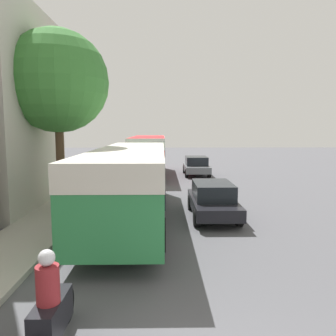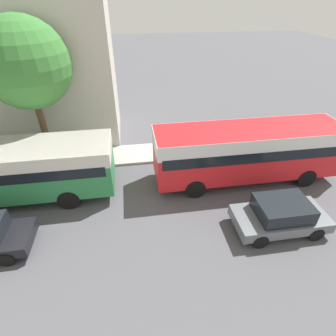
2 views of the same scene
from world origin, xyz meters
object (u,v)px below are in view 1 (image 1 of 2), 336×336
object	(u,v)px
bus_following	(148,150)
car_crossing	(213,199)
pedestrian_walking_away	(115,160)
bus_lead	(131,173)
motorcycle_behind_lead	(50,312)
car_far_curb	(196,165)

from	to	relation	value
bus_following	car_crossing	world-z (taller)	bus_following
car_crossing	pedestrian_walking_away	bearing A→B (deg)	113.95
bus_lead	bus_following	world-z (taller)	bus_following
bus_lead	motorcycle_behind_lead	bearing A→B (deg)	-94.16
pedestrian_walking_away	car_crossing	bearing A→B (deg)	-66.05
car_crossing	pedestrian_walking_away	world-z (taller)	pedestrian_walking_away
car_far_curb	pedestrian_walking_away	distance (m)	6.56
car_crossing	car_far_curb	distance (m)	12.13
car_crossing	car_far_curb	size ratio (longest dim) A/B	1.06
motorcycle_behind_lead	car_far_curb	distance (m)	20.63
bus_following	car_crossing	xyz separation A→B (m)	(3.09, -12.03, -1.20)
motorcycle_behind_lead	car_far_curb	size ratio (longest dim) A/B	0.58
car_crossing	car_far_curb	xyz separation A→B (m)	(0.59, 12.12, 0.01)
bus_lead	bus_following	xyz separation A→B (m)	(0.15, 12.34, 0.10)
bus_lead	car_crossing	bearing A→B (deg)	5.50
bus_lead	bus_following	size ratio (longest dim) A/B	1.16
motorcycle_behind_lead	car_far_curb	world-z (taller)	motorcycle_behind_lead
car_far_curb	pedestrian_walking_away	xyz separation A→B (m)	(-6.46, 1.10, 0.31)
car_crossing	car_far_curb	world-z (taller)	car_far_curb
car_crossing	pedestrian_walking_away	xyz separation A→B (m)	(-5.87, 13.22, 0.32)
motorcycle_behind_lead	pedestrian_walking_away	world-z (taller)	pedestrian_walking_away
car_far_curb	bus_following	bearing A→B (deg)	-178.60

